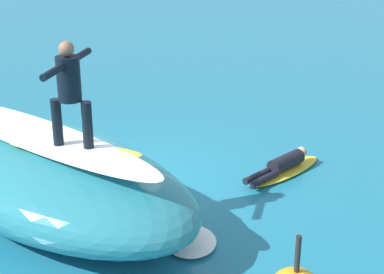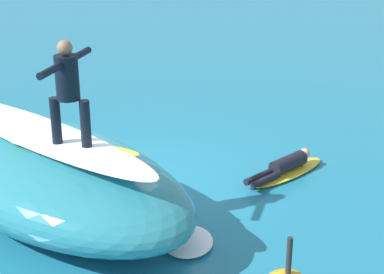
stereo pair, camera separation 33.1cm
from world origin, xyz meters
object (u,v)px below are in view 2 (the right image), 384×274
(surfboard_riding, at_px, (72,147))
(surfboard_paddling, at_px, (288,172))
(surfer_paddling, at_px, (284,166))
(surfer_riding, at_px, (68,86))

(surfboard_riding, distance_m, surfboard_paddling, 4.48)
(surfboard_riding, bearing_deg, surfer_paddling, -135.67)
(surfboard_riding, relative_size, surfer_paddling, 1.32)
(surfboard_paddling, xyz_separation_m, surfer_paddling, (0.04, 0.12, 0.18))
(surfer_riding, xyz_separation_m, surfboard_paddling, (-2.35, -3.55, -2.39))
(surfboard_riding, height_order, surfer_riding, surfer_riding)
(surfboard_riding, height_order, surfboard_paddling, surfboard_riding)
(surfer_paddling, bearing_deg, surfer_riding, 165.60)
(surfboard_paddling, relative_size, surfer_paddling, 1.18)
(surfer_riding, bearing_deg, surfboard_paddling, -135.23)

